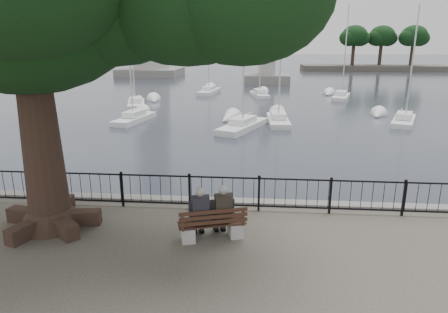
# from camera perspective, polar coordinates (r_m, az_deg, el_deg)

# --- Properties ---
(harbor) EXTENTS (260.00, 260.00, 1.20)m
(harbor) POSITION_cam_1_polar(r_m,az_deg,el_deg) (12.35, 0.20, -8.76)
(harbor) COLOR slate
(harbor) RESTS_ON ground
(railing) EXTENTS (22.06, 0.06, 1.00)m
(railing) POSITION_cam_1_polar(r_m,az_deg,el_deg) (11.48, -0.00, -5.00)
(railing) COLOR black
(railing) RESTS_ON ground
(bench) EXTENTS (1.73, 0.96, 0.87)m
(bench) POSITION_cam_1_polar(r_m,az_deg,el_deg) (9.92, -1.69, -10.14)
(bench) COLOR #9F9D98
(bench) RESTS_ON ground
(person_left) EXTENTS (0.53, 0.75, 1.38)m
(person_left) POSITION_cam_1_polar(r_m,az_deg,el_deg) (9.82, -3.48, -8.30)
(person_left) COLOR black
(person_left) RESTS_ON ground
(person_right) EXTENTS (0.53, 0.75, 1.38)m
(person_right) POSITION_cam_1_polar(r_m,az_deg,el_deg) (9.91, -0.26, -8.04)
(person_right) COLOR black
(person_right) RESTS_ON ground
(lion_monument) EXTENTS (6.33, 6.33, 9.25)m
(lion_monument) POSITION_cam_1_polar(r_m,az_deg,el_deg) (58.21, 6.13, 12.61)
(lion_monument) COLOR slate
(lion_monument) RESTS_ON ground
(sailboat_a) EXTENTS (2.20, 5.05, 8.62)m
(sailboat_a) POSITION_cam_1_polar(r_m,az_deg,el_deg) (30.58, -12.68, 5.44)
(sailboat_a) COLOR white
(sailboat_a) RESTS_ON ground
(sailboat_b) EXTENTS (3.49, 5.63, 10.90)m
(sailboat_b) POSITION_cam_1_polar(r_m,az_deg,el_deg) (27.11, 2.72, 4.58)
(sailboat_b) COLOR white
(sailboat_b) RESTS_ON ground
(sailboat_c) EXTENTS (1.59, 5.08, 9.48)m
(sailboat_c) POSITION_cam_1_polar(r_m,az_deg,el_deg) (29.41, 7.74, 5.30)
(sailboat_c) COLOR white
(sailboat_c) RESTS_ON ground
(sailboat_d) EXTENTS (3.13, 5.04, 8.29)m
(sailboat_d) POSITION_cam_1_polar(r_m,az_deg,el_deg) (31.83, 24.29, 4.80)
(sailboat_d) COLOR white
(sailboat_d) RESTS_ON ground
(sailboat_e) EXTENTS (2.89, 5.49, 12.69)m
(sailboat_e) POSITION_cam_1_polar(r_m,az_deg,el_deg) (38.04, -12.45, 7.60)
(sailboat_e) COLOR white
(sailboat_e) RESTS_ON ground
(sailboat_f) EXTENTS (2.35, 4.86, 10.11)m
(sailboat_f) POSITION_cam_1_polar(r_m,az_deg,el_deg) (44.18, 5.09, 8.96)
(sailboat_f) COLOR white
(sailboat_f) RESTS_ON ground
(sailboat_g) EXTENTS (2.79, 5.24, 9.50)m
(sailboat_g) POSITION_cam_1_polar(r_m,az_deg,el_deg) (43.95, 16.40, 8.31)
(sailboat_g) COLOR white
(sailboat_g) RESTS_ON ground
(sailboat_h) EXTENTS (2.32, 5.72, 12.90)m
(sailboat_h) POSITION_cam_1_polar(r_m,az_deg,el_deg) (46.72, -2.14, 9.45)
(sailboat_h) COLOR white
(sailboat_h) RESTS_ON ground
(far_shore) EXTENTS (30.00, 8.60, 9.18)m
(far_shore) POSITION_cam_1_polar(r_m,az_deg,el_deg) (91.04, 21.27, 13.88)
(far_shore) COLOR #443F38
(far_shore) RESTS_ON ground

